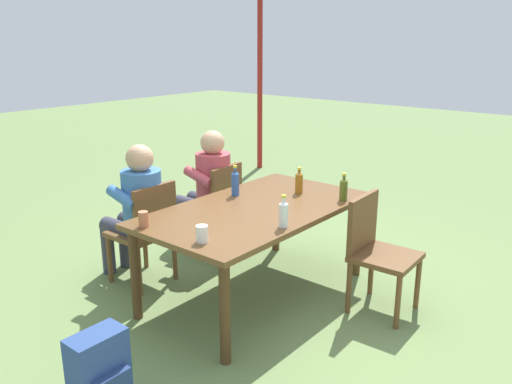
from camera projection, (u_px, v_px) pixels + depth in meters
The scene contains 15 objects.
ground_plane at pixel (256, 294), 4.22m from camera, with size 24.00×24.00×0.00m, color #6B844C.
dining_table at pixel (256, 216), 4.03m from camera, with size 1.83×1.03×0.74m.
chair_far_left at pixel (147, 228), 4.27m from camera, with size 0.45×0.45×0.87m.
chair_far_right at pixel (217, 204), 4.89m from camera, with size 0.48×0.48×0.87m.
chair_near_right at pixel (376, 247), 3.89m from camera, with size 0.46×0.46×0.87m.
person_in_white_shirt at pixel (137, 206), 4.29m from camera, with size 0.47×0.61×1.18m.
person_in_plaid_shirt at pixel (207, 185), 4.90m from camera, with size 0.47×0.61×1.18m.
bottle_olive at pixel (344, 189), 4.16m from camera, with size 0.06×0.06×0.22m.
bottle_amber at pixel (299, 182), 4.35m from camera, with size 0.06×0.06×0.22m.
bottle_clear at pixel (284, 213), 3.56m from camera, with size 0.06×0.06×0.23m.
bottle_blue at pixel (235, 182), 4.28m from camera, with size 0.06×0.06×0.25m.
cup_white at pixel (202, 234), 3.31m from camera, with size 0.08×0.08×0.11m, color white.
cup_terracotta at pixel (143, 219), 3.58m from camera, with size 0.07×0.07×0.11m, color #BC6B47.
backpack_by_near_side at pixel (100, 371), 2.90m from camera, with size 0.32×0.24×0.44m.
lamp_post at pixel (260, 35), 7.75m from camera, with size 0.56×0.20×2.84m.
Camera 1 is at (-2.95, -2.42, 1.98)m, focal length 36.84 mm.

